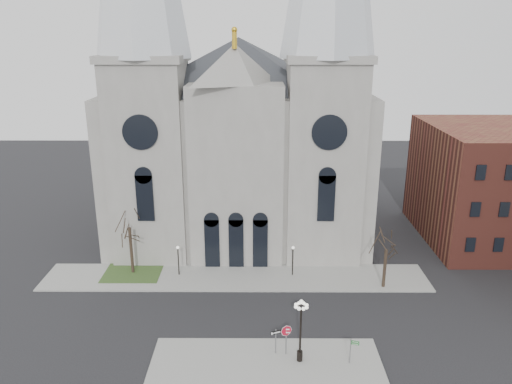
{
  "coord_description": "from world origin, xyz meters",
  "views": [
    {
      "loc": [
        2.35,
        -35.98,
        24.67
      ],
      "look_at": [
        2.16,
        8.0,
        10.46
      ],
      "focal_mm": 35.0,
      "sensor_mm": 36.0,
      "label": 1
    }
  ],
  "objects_px": {
    "stop_sign": "(286,334)",
    "globe_lamp": "(301,323)",
    "street_name_sign": "(351,349)",
    "one_way_sign": "(276,337)"
  },
  "relations": [
    {
      "from": "stop_sign",
      "to": "one_way_sign",
      "type": "height_order",
      "value": "stop_sign"
    },
    {
      "from": "globe_lamp",
      "to": "street_name_sign",
      "type": "height_order",
      "value": "globe_lamp"
    },
    {
      "from": "one_way_sign",
      "to": "street_name_sign",
      "type": "distance_m",
      "value": 5.91
    },
    {
      "from": "globe_lamp",
      "to": "street_name_sign",
      "type": "relative_size",
      "value": 2.51
    },
    {
      "from": "one_way_sign",
      "to": "street_name_sign",
      "type": "bearing_deg",
      "value": -33.71
    },
    {
      "from": "stop_sign",
      "to": "one_way_sign",
      "type": "xyz_separation_m",
      "value": [
        -0.83,
        0.06,
        -0.36
      ]
    },
    {
      "from": "stop_sign",
      "to": "globe_lamp",
      "type": "height_order",
      "value": "globe_lamp"
    },
    {
      "from": "one_way_sign",
      "to": "stop_sign",
      "type": "bearing_deg",
      "value": -25.77
    },
    {
      "from": "globe_lamp",
      "to": "stop_sign",
      "type": "bearing_deg",
      "value": 140.4
    },
    {
      "from": "street_name_sign",
      "to": "stop_sign",
      "type": "bearing_deg",
      "value": -177.66
    }
  ]
}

